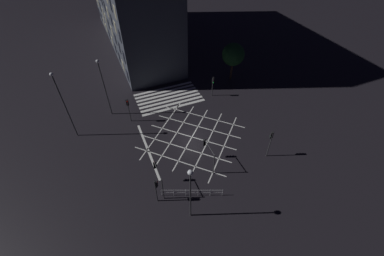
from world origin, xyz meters
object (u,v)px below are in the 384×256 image
(traffic_light_nw_cross, at_px, (271,139))
(traffic_light_se_cross, at_px, (128,106))
(traffic_light_ne_cross, at_px, (158,174))
(street_tree_near, at_px, (233,55))
(street_lamp_east, at_px, (190,186))
(traffic_light_sw_cross, at_px, (213,83))
(traffic_light_ne_main, at_px, (156,187))
(street_lamp_far, at_px, (103,82))
(traffic_light_median_north, at_px, (208,150))
(street_lamp_west, at_px, (62,100))

(traffic_light_nw_cross, bearing_deg, traffic_light_se_cross, 47.59)
(traffic_light_ne_cross, relative_size, street_tree_near, 0.55)
(traffic_light_nw_cross, relative_size, street_lamp_east, 0.55)
(traffic_light_ne_cross, distance_m, street_lamp_east, 5.45)
(traffic_light_sw_cross, distance_m, traffic_light_nw_cross, 14.00)
(street_lamp_east, xyz_separation_m, street_tree_near, (-16.38, -21.03, -0.66))
(traffic_light_sw_cross, height_order, traffic_light_ne_main, traffic_light_ne_main)
(traffic_light_ne_main, xyz_separation_m, street_lamp_far, (2.03, -16.57, 2.97))
(traffic_light_median_north, relative_size, traffic_light_ne_main, 0.93)
(traffic_light_ne_cross, distance_m, street_lamp_west, 15.01)
(traffic_light_median_north, relative_size, street_lamp_east, 0.44)
(traffic_light_median_north, height_order, street_lamp_west, street_lamp_west)
(street_lamp_west, bearing_deg, traffic_light_median_north, 141.53)
(traffic_light_median_north, distance_m, street_tree_near, 19.70)
(traffic_light_sw_cross, distance_m, traffic_light_ne_cross, 18.72)
(traffic_light_sw_cross, distance_m, traffic_light_median_north, 13.99)
(traffic_light_ne_main, distance_m, street_lamp_east, 4.72)
(street_lamp_east, bearing_deg, traffic_light_nw_cross, -162.37)
(traffic_light_ne_cross, xyz_separation_m, street_tree_near, (-18.28, -16.66, 1.98))
(traffic_light_median_north, bearing_deg, street_lamp_east, 140.50)
(traffic_light_nw_cross, height_order, street_lamp_far, street_lamp_far)
(traffic_light_se_cross, bearing_deg, street_tree_near, 103.07)
(street_tree_near, bearing_deg, street_lamp_east, 52.10)
(street_lamp_west, relative_size, street_tree_near, 1.51)
(traffic_light_sw_cross, height_order, street_lamp_west, street_lamp_west)
(traffic_light_nw_cross, distance_m, street_lamp_far, 22.88)
(traffic_light_median_north, height_order, traffic_light_nw_cross, traffic_light_nw_cross)
(traffic_light_nw_cross, relative_size, street_lamp_west, 0.42)
(traffic_light_sw_cross, xyz_separation_m, traffic_light_median_north, (6.69, 12.28, 0.02))
(traffic_light_sw_cross, relative_size, traffic_light_ne_main, 0.96)
(traffic_light_nw_cross, xyz_separation_m, street_lamp_east, (11.87, 3.77, 2.33))
(traffic_light_median_north, distance_m, street_lamp_east, 7.61)
(traffic_light_nw_cross, height_order, street_lamp_east, street_lamp_east)
(traffic_light_ne_main, relative_size, street_lamp_far, 0.40)
(traffic_light_se_cross, bearing_deg, traffic_light_ne_cross, 1.79)
(traffic_light_ne_cross, bearing_deg, traffic_light_nw_cross, -92.49)
(traffic_light_median_north, bearing_deg, traffic_light_nw_cross, -102.94)
(traffic_light_ne_main, bearing_deg, traffic_light_sw_cross, 47.22)
(traffic_light_ne_cross, relative_size, street_lamp_far, 0.40)
(street_tree_near, bearing_deg, traffic_light_ne_main, 43.77)
(traffic_light_ne_main, height_order, street_lamp_west, street_lamp_west)
(traffic_light_nw_cross, bearing_deg, traffic_light_sw_cross, 2.77)
(traffic_light_sw_cross, distance_m, street_lamp_west, 21.21)
(traffic_light_ne_main, distance_m, street_lamp_west, 15.95)
(street_tree_near, bearing_deg, street_lamp_far, 4.23)
(traffic_light_ne_cross, xyz_separation_m, street_lamp_far, (2.66, -15.11, 2.90))
(traffic_light_median_north, xyz_separation_m, traffic_light_ne_cross, (6.41, 1.09, 0.16))
(traffic_light_sw_cross, relative_size, traffic_light_nw_cross, 0.83)
(traffic_light_ne_main, relative_size, traffic_light_se_cross, 0.91)
(traffic_light_se_cross, bearing_deg, traffic_light_ne_main, -1.02)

